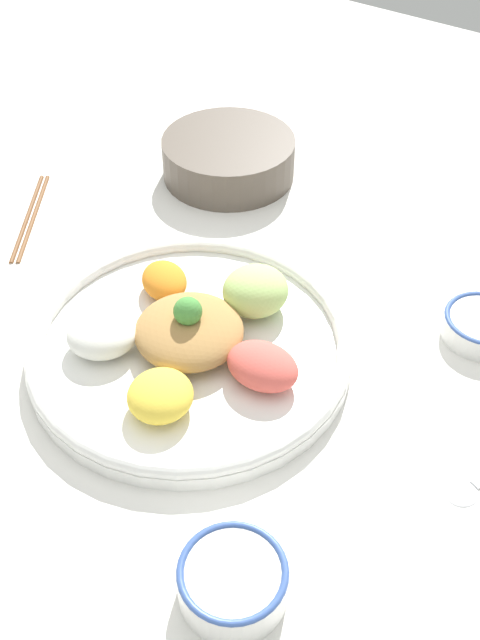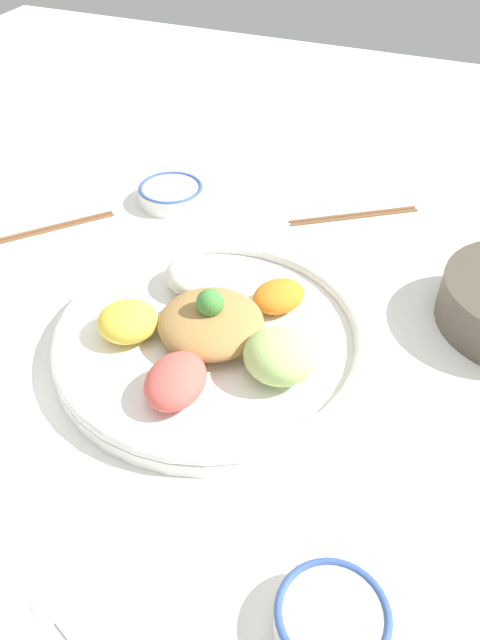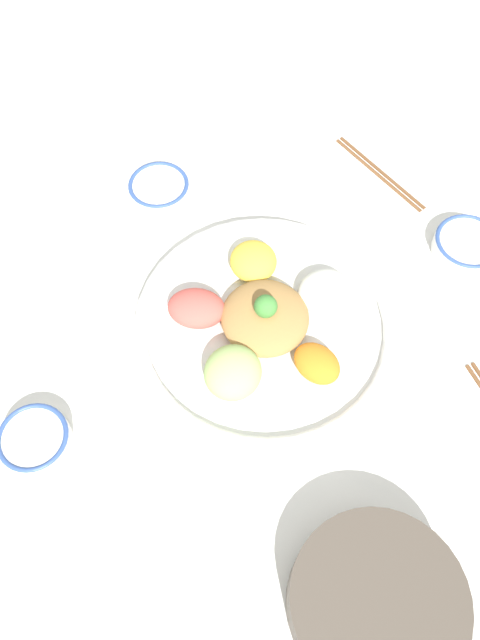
{
  "view_description": "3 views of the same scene",
  "coord_description": "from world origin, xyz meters",
  "px_view_note": "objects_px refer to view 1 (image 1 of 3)",
  "views": [
    {
      "loc": [
        -0.47,
        0.47,
        0.7
      ],
      "look_at": [
        -0.09,
        -0.08,
        0.06
      ],
      "focal_mm": 42.0,
      "sensor_mm": 36.0,
      "label": 1
    },
    {
      "loc": [
        -0.58,
        -0.3,
        0.58
      ],
      "look_at": [
        0.0,
        -0.06,
        0.02
      ],
      "focal_mm": 35.0,
      "sensor_mm": 36.0,
      "label": 2
    },
    {
      "loc": [
        0.01,
        -0.51,
        0.88
      ],
      "look_at": [
        -0.07,
        -0.08,
        0.09
      ],
      "focal_mm": 35.0,
      "sensor_mm": 36.0,
      "label": 3
    }
  ],
  "objects_px": {
    "salad_platter": "(191,341)",
    "side_serving_bowl": "(229,155)",
    "sauce_bowl_dark": "(233,580)",
    "chopsticks_pair_near": "(30,215)"
  },
  "relations": [
    {
      "from": "side_serving_bowl",
      "to": "chopsticks_pair_near",
      "type": "relative_size",
      "value": 1.11
    },
    {
      "from": "salad_platter",
      "to": "chopsticks_pair_near",
      "type": "relative_size",
      "value": 2.08
    },
    {
      "from": "salad_platter",
      "to": "chopsticks_pair_near",
      "type": "height_order",
      "value": "salad_platter"
    },
    {
      "from": "salad_platter",
      "to": "chopsticks_pair_near",
      "type": "bearing_deg",
      "value": -13.13
    },
    {
      "from": "sauce_bowl_dark",
      "to": "chopsticks_pair_near",
      "type": "distance_m",
      "value": 0.7
    },
    {
      "from": "salad_platter",
      "to": "side_serving_bowl",
      "type": "height_order",
      "value": "salad_platter"
    },
    {
      "from": "sauce_bowl_dark",
      "to": "side_serving_bowl",
      "type": "height_order",
      "value": "side_serving_bowl"
    },
    {
      "from": "sauce_bowl_dark",
      "to": "chopsticks_pair_near",
      "type": "height_order",
      "value": "sauce_bowl_dark"
    },
    {
      "from": "sauce_bowl_dark",
      "to": "chopsticks_pair_near",
      "type": "bearing_deg",
      "value": -27.51
    },
    {
      "from": "chopsticks_pair_near",
      "to": "sauce_bowl_dark",
      "type": "bearing_deg",
      "value": 27.96
    }
  ]
}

